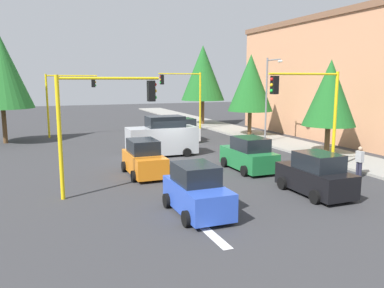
{
  "coord_description": "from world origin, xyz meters",
  "views": [
    {
      "loc": [
        23.67,
        -8.29,
        5.27
      ],
      "look_at": [
        0.86,
        0.71,
        1.2
      ],
      "focal_mm": 36.45,
      "sensor_mm": 36.0,
      "label": 1
    }
  ],
  "objects_px": {
    "traffic_signal_near_right": "(102,111)",
    "tree_opposite_side": "(0,70)",
    "traffic_signal_far_left": "(184,90)",
    "car_white": "(184,130)",
    "delivery_van_silver": "(162,138)",
    "car_blue": "(197,192)",
    "tree_roadside_near": "(330,93)",
    "car_orange": "(144,159)",
    "traffic_signal_near_left": "(310,102)",
    "car_green": "(249,155)",
    "tree_roadside_far": "(203,73)",
    "car_black": "(315,175)",
    "pedestrian_crossing": "(359,161)",
    "tree_roadside_mid": "(251,83)",
    "traffic_signal_far_right": "(68,93)",
    "street_lamp_curbside": "(269,91)"
  },
  "relations": [
    {
      "from": "tree_opposite_side",
      "to": "delivery_van_silver",
      "type": "height_order",
      "value": "tree_opposite_side"
    },
    {
      "from": "traffic_signal_far_left",
      "to": "car_black",
      "type": "relative_size",
      "value": 1.54
    },
    {
      "from": "tree_roadside_far",
      "to": "car_black",
      "type": "bearing_deg",
      "value": -12.44
    },
    {
      "from": "tree_roadside_near",
      "to": "car_blue",
      "type": "bearing_deg",
      "value": -58.98
    },
    {
      "from": "traffic_signal_far_right",
      "to": "tree_opposite_side",
      "type": "bearing_deg",
      "value": -69.29
    },
    {
      "from": "traffic_signal_far_left",
      "to": "delivery_van_silver",
      "type": "relative_size",
      "value": 1.25
    },
    {
      "from": "tree_roadside_mid",
      "to": "street_lamp_curbside",
      "type": "bearing_deg",
      "value": -10.33
    },
    {
      "from": "traffic_signal_far_right",
      "to": "street_lamp_curbside",
      "type": "height_order",
      "value": "street_lamp_curbside"
    },
    {
      "from": "car_white",
      "to": "street_lamp_curbside",
      "type": "bearing_deg",
      "value": 54.38
    },
    {
      "from": "traffic_signal_near_right",
      "to": "car_black",
      "type": "relative_size",
      "value": 1.4
    },
    {
      "from": "tree_roadside_near",
      "to": "delivery_van_silver",
      "type": "distance_m",
      "value": 11.98
    },
    {
      "from": "street_lamp_curbside",
      "to": "car_black",
      "type": "distance_m",
      "value": 14.74
    },
    {
      "from": "tree_roadside_far",
      "to": "car_blue",
      "type": "bearing_deg",
      "value": -23.53
    },
    {
      "from": "car_blue",
      "to": "car_orange",
      "type": "relative_size",
      "value": 0.94
    },
    {
      "from": "street_lamp_curbside",
      "to": "tree_opposite_side",
      "type": "distance_m",
      "value": 21.94
    },
    {
      "from": "traffic_signal_near_left",
      "to": "car_green",
      "type": "xyz_separation_m",
      "value": [
        -1.9,
        -2.71,
        -3.14
      ]
    },
    {
      "from": "traffic_signal_near_right",
      "to": "tree_opposite_side",
      "type": "height_order",
      "value": "tree_opposite_side"
    },
    {
      "from": "traffic_signal_far_left",
      "to": "car_blue",
      "type": "height_order",
      "value": "traffic_signal_far_left"
    },
    {
      "from": "traffic_signal_far_right",
      "to": "tree_opposite_side",
      "type": "relative_size",
      "value": 0.63
    },
    {
      "from": "car_green",
      "to": "traffic_signal_near_left",
      "type": "bearing_deg",
      "value": 54.96
    },
    {
      "from": "street_lamp_curbside",
      "to": "tree_roadside_mid",
      "type": "relative_size",
      "value": 0.93
    },
    {
      "from": "traffic_signal_near_left",
      "to": "car_green",
      "type": "bearing_deg",
      "value": -125.04
    },
    {
      "from": "traffic_signal_near_left",
      "to": "car_blue",
      "type": "bearing_deg",
      "value": -64.93
    },
    {
      "from": "traffic_signal_near_right",
      "to": "car_green",
      "type": "bearing_deg",
      "value": 102.35
    },
    {
      "from": "delivery_van_silver",
      "to": "car_orange",
      "type": "bearing_deg",
      "value": -27.79
    },
    {
      "from": "traffic_signal_far_right",
      "to": "traffic_signal_far_left",
      "type": "bearing_deg",
      "value": 90.0
    },
    {
      "from": "car_orange",
      "to": "delivery_van_silver",
      "type": "bearing_deg",
      "value": 152.21
    },
    {
      "from": "tree_roadside_near",
      "to": "tree_opposite_side",
      "type": "bearing_deg",
      "value": -123.07
    },
    {
      "from": "car_black",
      "to": "car_green",
      "type": "bearing_deg",
      "value": -175.41
    },
    {
      "from": "tree_opposite_side",
      "to": "car_green",
      "type": "distance_m",
      "value": 21.95
    },
    {
      "from": "traffic_signal_far_left",
      "to": "car_white",
      "type": "bearing_deg",
      "value": -20.81
    },
    {
      "from": "traffic_signal_far_left",
      "to": "tree_roadside_near",
      "type": "height_order",
      "value": "tree_roadside_near"
    },
    {
      "from": "tree_roadside_near",
      "to": "pedestrian_crossing",
      "type": "distance_m",
      "value": 7.25
    },
    {
      "from": "traffic_signal_far_left",
      "to": "traffic_signal_near_right",
      "type": "distance_m",
      "value": 23.03
    },
    {
      "from": "tree_roadside_far",
      "to": "car_orange",
      "type": "distance_m",
      "value": 24.95
    },
    {
      "from": "delivery_van_silver",
      "to": "car_blue",
      "type": "height_order",
      "value": "delivery_van_silver"
    },
    {
      "from": "tree_roadside_mid",
      "to": "pedestrian_crossing",
      "type": "bearing_deg",
      "value": -8.04
    },
    {
      "from": "traffic_signal_near_right",
      "to": "tree_roadside_near",
      "type": "xyz_separation_m",
      "value": [
        -4.0,
        16.17,
        0.46
      ]
    },
    {
      "from": "traffic_signal_near_right",
      "to": "tree_roadside_near",
      "type": "relative_size",
      "value": 0.82
    },
    {
      "from": "traffic_signal_near_left",
      "to": "car_green",
      "type": "relative_size",
      "value": 1.42
    },
    {
      "from": "street_lamp_curbside",
      "to": "car_orange",
      "type": "height_order",
      "value": "street_lamp_curbside"
    },
    {
      "from": "pedestrian_crossing",
      "to": "delivery_van_silver",
      "type": "bearing_deg",
      "value": -140.18
    },
    {
      "from": "traffic_signal_far_left",
      "to": "car_orange",
      "type": "height_order",
      "value": "traffic_signal_far_left"
    },
    {
      "from": "traffic_signal_near_right",
      "to": "tree_opposite_side",
      "type": "distance_m",
      "value": 18.9
    },
    {
      "from": "tree_roadside_far",
      "to": "car_blue",
      "type": "xyz_separation_m",
      "value": [
        27.91,
        -12.16,
        -5.11
      ]
    },
    {
      "from": "traffic_signal_far_right",
      "to": "car_orange",
      "type": "xyz_separation_m",
      "value": [
        16.98,
        2.71,
        -3.17
      ]
    },
    {
      "from": "traffic_signal_far_left",
      "to": "traffic_signal_near_right",
      "type": "xyz_separation_m",
      "value": [
        20.0,
        -11.41,
        -0.33
      ]
    },
    {
      "from": "traffic_signal_near_left",
      "to": "tree_roadside_far",
      "type": "distance_m",
      "value": 24.38
    },
    {
      "from": "tree_roadside_mid",
      "to": "car_blue",
      "type": "xyz_separation_m",
      "value": [
        17.91,
        -12.66,
        -4.05
      ]
    },
    {
      "from": "tree_roadside_mid",
      "to": "car_orange",
      "type": "height_order",
      "value": "tree_roadside_mid"
    }
  ]
}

